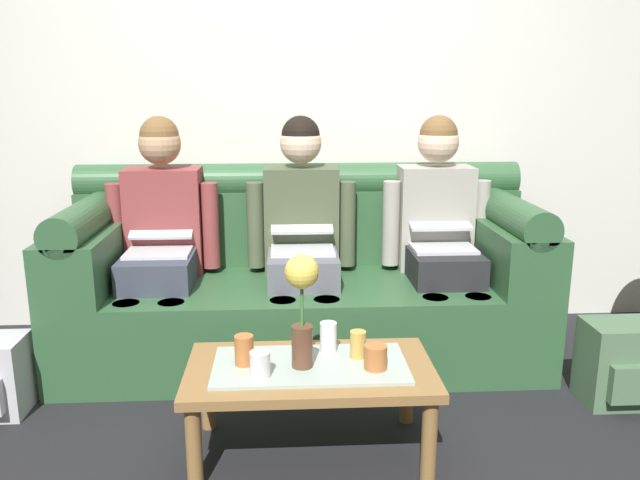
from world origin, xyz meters
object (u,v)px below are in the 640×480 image
(person_middle, at_px, (302,230))
(couch, at_px, (302,284))
(cup_far_right, at_px, (328,337))
(cup_near_left, at_px, (358,344))
(cup_far_center, at_px, (244,350))
(coffee_table, at_px, (310,378))
(person_right, at_px, (439,228))
(flower_vase, at_px, (302,298))
(backpack_right, at_px, (621,364))
(person_left, at_px, (161,232))
(cup_far_left, at_px, (260,364))
(cup_near_right, at_px, (376,357))

(person_middle, bearing_deg, couch, 90.00)
(cup_far_right, bearing_deg, couch, 95.08)
(cup_near_left, distance_m, cup_far_center, 0.43)
(coffee_table, relative_size, cup_far_right, 7.80)
(couch, xyz_separation_m, person_right, (0.70, -0.00, 0.29))
(flower_vase, height_order, backpack_right, flower_vase)
(person_middle, height_order, person_right, same)
(flower_vase, bearing_deg, couch, 88.28)
(coffee_table, relative_size, cup_far_center, 8.22)
(person_left, height_order, backpack_right, person_left)
(cup_far_left, bearing_deg, couch, 80.21)
(person_right, bearing_deg, coffee_table, -126.52)
(person_left, relative_size, cup_far_left, 13.33)
(person_right, bearing_deg, couch, 179.65)
(person_left, distance_m, coffee_table, 1.23)
(couch, distance_m, person_right, 0.76)
(person_left, bearing_deg, cup_near_right, -46.91)
(couch, xyz_separation_m, cup_near_left, (0.18, -0.90, 0.05))
(person_left, xyz_separation_m, cup_near_right, (0.94, -1.00, -0.25))
(cup_far_left, bearing_deg, flower_vase, 25.79)
(couch, xyz_separation_m, coffee_table, (-0.00, -0.95, -0.06))
(couch, bearing_deg, cup_near_left, -78.55)
(coffee_table, height_order, cup_far_center, cup_far_center)
(cup_near_right, bearing_deg, backpack_right, 17.87)
(cup_far_center, bearing_deg, cup_near_right, -7.58)
(coffee_table, xyz_separation_m, flower_vase, (-0.03, -0.02, 0.32))
(couch, xyz_separation_m, cup_near_right, (0.24, -1.01, 0.04))
(cup_near_left, bearing_deg, person_right, 60.06)
(flower_vase, relative_size, cup_far_left, 4.62)
(couch, height_order, person_left, person_left)
(person_left, relative_size, person_right, 1.00)
(person_left, distance_m, cup_far_center, 1.07)
(flower_vase, xyz_separation_m, cup_far_left, (-0.15, -0.07, -0.22))
(person_right, distance_m, coffee_table, 1.23)
(coffee_table, distance_m, cup_far_right, 0.17)
(person_left, distance_m, cup_far_right, 1.17)
(person_right, height_order, cup_far_right, person_right)
(person_right, bearing_deg, cup_near_left, -119.94)
(coffee_table, bearing_deg, cup_near_right, -12.99)
(couch, height_order, flower_vase, couch)
(person_right, xyz_separation_m, cup_far_right, (-0.63, -0.84, -0.24))
(coffee_table, distance_m, cup_near_left, 0.22)
(backpack_right, bearing_deg, cup_far_right, -170.98)
(cup_far_right, distance_m, backpack_right, 1.34)
(person_middle, height_order, coffee_table, person_middle)
(person_middle, height_order, cup_far_center, person_middle)
(cup_far_right, bearing_deg, cup_far_center, -162.87)
(couch, relative_size, flower_vase, 5.56)
(person_middle, relative_size, cup_far_right, 10.39)
(cup_far_left, bearing_deg, cup_far_center, 120.84)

